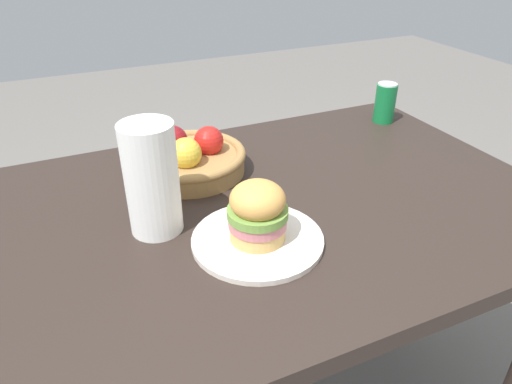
% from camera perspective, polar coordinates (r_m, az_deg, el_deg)
% --- Properties ---
extents(dining_table, '(1.40, 0.90, 0.75)m').
position_cam_1_polar(dining_table, '(1.16, 0.35, -5.69)').
color(dining_table, '#2D231E').
rests_on(dining_table, ground_plane).
extents(plate, '(0.27, 0.27, 0.01)m').
position_cam_1_polar(plate, '(0.97, 0.19, -5.78)').
color(plate, silver).
rests_on(plate, dining_table).
extents(sandwich, '(0.12, 0.12, 0.13)m').
position_cam_1_polar(sandwich, '(0.94, 0.19, -2.39)').
color(sandwich, '#DBAD60').
rests_on(sandwich, plate).
extents(soda_can, '(0.07, 0.07, 0.13)m').
position_cam_1_polar(soda_can, '(1.59, 15.30, 10.33)').
color(soda_can, '#147238').
rests_on(soda_can, dining_table).
extents(fruit_basket, '(0.29, 0.29, 0.12)m').
position_cam_1_polar(fruit_basket, '(1.23, -7.99, 4.15)').
color(fruit_basket, '#9E7542').
rests_on(fruit_basket, dining_table).
extents(paper_towel_roll, '(0.11, 0.11, 0.24)m').
position_cam_1_polar(paper_towel_roll, '(0.98, -12.43, 1.45)').
color(paper_towel_roll, white).
rests_on(paper_towel_roll, dining_table).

